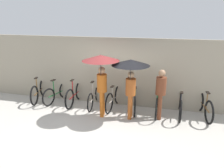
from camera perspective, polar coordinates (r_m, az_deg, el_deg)
ground_plane at (r=6.69m, az=-2.49°, el=-11.20°), size 30.00×30.00×0.00m
back_wall at (r=7.94m, az=1.26°, el=3.16°), size 14.05×0.12×2.48m
parked_bicycle_0 at (r=9.00m, az=-18.50°, el=-1.64°), size 0.55×1.74×1.03m
parked_bicycle_1 at (r=8.66m, az=-14.12°, el=-2.22°), size 0.50×1.61×1.07m
parked_bicycle_2 at (r=8.29m, az=-9.68°, el=-2.62°), size 0.44×1.72×1.08m
parked_bicycle_3 at (r=8.06m, az=-4.65°, el=-3.21°), size 0.44×1.72×1.10m
parked_bicycle_4 at (r=7.82m, az=0.53°, el=-3.68°), size 0.44×1.70×1.04m
parked_bicycle_5 at (r=7.67m, az=6.01°, el=-4.21°), size 0.44×1.71×1.10m
parked_bicycle_6 at (r=7.60m, az=11.67°, el=-4.66°), size 0.44×1.82×1.04m
parked_bicycle_7 at (r=7.63m, az=17.37°, el=-5.07°), size 0.44×1.84×1.08m
parked_bicycle_8 at (r=7.78m, az=22.92°, el=-5.20°), size 0.46×1.73×1.10m
pedestrian_leading at (r=6.74m, az=-2.88°, el=4.44°), size 1.15×1.15×2.07m
pedestrian_center at (r=6.61m, az=4.90°, el=3.42°), size 1.15×1.15×1.97m
pedestrian_trailing at (r=7.01m, az=12.61°, el=-1.74°), size 0.32×0.32×1.63m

